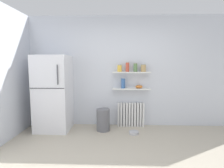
{
  "coord_description": "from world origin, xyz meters",
  "views": [
    {
      "loc": [
        -0.07,
        -2.24,
        1.49
      ],
      "look_at": [
        -0.22,
        1.6,
        1.05
      ],
      "focal_mm": 28.57,
      "sensor_mm": 36.0,
      "label": 1
    }
  ],
  "objects_px": {
    "storage_jar_0": "(120,68)",
    "storage_jar_3": "(143,68)",
    "refrigerator": "(53,93)",
    "storage_jar_1": "(127,67)",
    "shelf_bowl": "(139,87)",
    "vase": "(123,83)",
    "trash_bin": "(103,120)",
    "storage_jar_2": "(135,67)",
    "radiator": "(131,114)",
    "pet_food_bowl": "(134,133)"
  },
  "relations": [
    {
      "from": "storage_jar_0",
      "to": "pet_food_bowl",
      "type": "bearing_deg",
      "value": -55.69
    },
    {
      "from": "refrigerator",
      "to": "storage_jar_1",
      "type": "xyz_separation_m",
      "value": [
        1.66,
        0.24,
        0.58
      ]
    },
    {
      "from": "vase",
      "to": "radiator",
      "type": "bearing_deg",
      "value": 9.08
    },
    {
      "from": "storage_jar_0",
      "to": "trash_bin",
      "type": "relative_size",
      "value": 0.35
    },
    {
      "from": "radiator",
      "to": "vase",
      "type": "distance_m",
      "value": 0.78
    },
    {
      "from": "storage_jar_1",
      "to": "vase",
      "type": "relative_size",
      "value": 1.01
    },
    {
      "from": "radiator",
      "to": "pet_food_bowl",
      "type": "bearing_deg",
      "value": -85.82
    },
    {
      "from": "shelf_bowl",
      "to": "refrigerator",
      "type": "bearing_deg",
      "value": -173.03
    },
    {
      "from": "refrigerator",
      "to": "trash_bin",
      "type": "distance_m",
      "value": 1.26
    },
    {
      "from": "trash_bin",
      "to": "storage_jar_0",
      "type": "bearing_deg",
      "value": 37.95
    },
    {
      "from": "storage_jar_1",
      "to": "storage_jar_0",
      "type": "bearing_deg",
      "value": -180.0
    },
    {
      "from": "storage_jar_1",
      "to": "trash_bin",
      "type": "distance_m",
      "value": 1.32
    },
    {
      "from": "vase",
      "to": "shelf_bowl",
      "type": "xyz_separation_m",
      "value": [
        0.37,
        0.0,
        -0.08
      ]
    },
    {
      "from": "trash_bin",
      "to": "pet_food_bowl",
      "type": "xyz_separation_m",
      "value": [
        0.67,
        -0.17,
        -0.22
      ]
    },
    {
      "from": "trash_bin",
      "to": "pet_food_bowl",
      "type": "bearing_deg",
      "value": -14.2
    },
    {
      "from": "storage_jar_1",
      "to": "pet_food_bowl",
      "type": "bearing_deg",
      "value": -74.39
    },
    {
      "from": "vase",
      "to": "shelf_bowl",
      "type": "distance_m",
      "value": 0.38
    },
    {
      "from": "pet_food_bowl",
      "to": "storage_jar_2",
      "type": "bearing_deg",
      "value": 82.96
    },
    {
      "from": "storage_jar_2",
      "to": "shelf_bowl",
      "type": "distance_m",
      "value": 0.46
    },
    {
      "from": "pet_food_bowl",
      "to": "shelf_bowl",
      "type": "bearing_deg",
      "value": 72.16
    },
    {
      "from": "storage_jar_2",
      "to": "storage_jar_3",
      "type": "distance_m",
      "value": 0.18
    },
    {
      "from": "radiator",
      "to": "trash_bin",
      "type": "height_order",
      "value": "radiator"
    },
    {
      "from": "storage_jar_3",
      "to": "storage_jar_2",
      "type": "bearing_deg",
      "value": -180.0
    },
    {
      "from": "refrigerator",
      "to": "pet_food_bowl",
      "type": "xyz_separation_m",
      "value": [
        1.79,
        -0.22,
        -0.81
      ]
    },
    {
      "from": "storage_jar_0",
      "to": "shelf_bowl",
      "type": "xyz_separation_m",
      "value": [
        0.45,
        0.0,
        -0.43
      ]
    },
    {
      "from": "refrigerator",
      "to": "storage_jar_1",
      "type": "relative_size",
      "value": 7.34
    },
    {
      "from": "refrigerator",
      "to": "vase",
      "type": "height_order",
      "value": "refrigerator"
    },
    {
      "from": "refrigerator",
      "to": "shelf_bowl",
      "type": "xyz_separation_m",
      "value": [
        1.93,
        0.24,
        0.12
      ]
    },
    {
      "from": "storage_jar_1",
      "to": "pet_food_bowl",
      "type": "distance_m",
      "value": 1.47
    },
    {
      "from": "refrigerator",
      "to": "storage_jar_0",
      "type": "xyz_separation_m",
      "value": [
        1.48,
        0.24,
        0.55
      ]
    },
    {
      "from": "storage_jar_1",
      "to": "vase",
      "type": "bearing_deg",
      "value": 180.0
    },
    {
      "from": "storage_jar_3",
      "to": "vase",
      "type": "xyz_separation_m",
      "value": [
        -0.46,
        -0.0,
        -0.36
      ]
    },
    {
      "from": "storage_jar_2",
      "to": "shelf_bowl",
      "type": "relative_size",
      "value": 1.25
    },
    {
      "from": "storage_jar_2",
      "to": "pet_food_bowl",
      "type": "height_order",
      "value": "storage_jar_2"
    },
    {
      "from": "vase",
      "to": "shelf_bowl",
      "type": "relative_size",
      "value": 1.36
    },
    {
      "from": "radiator",
      "to": "storage_jar_2",
      "type": "distance_m",
      "value": 1.13
    },
    {
      "from": "storage_jar_3",
      "to": "trash_bin",
      "type": "distance_m",
      "value": 1.49
    },
    {
      "from": "storage_jar_0",
      "to": "storage_jar_3",
      "type": "xyz_separation_m",
      "value": [
        0.55,
        0.0,
        0.0
      ]
    },
    {
      "from": "storage_jar_2",
      "to": "trash_bin",
      "type": "bearing_deg",
      "value": -158.75
    },
    {
      "from": "storage_jar_2",
      "to": "storage_jar_3",
      "type": "relative_size",
      "value": 1.18
    },
    {
      "from": "pet_food_bowl",
      "to": "storage_jar_3",
      "type": "bearing_deg",
      "value": 62.24
    },
    {
      "from": "radiator",
      "to": "shelf_bowl",
      "type": "xyz_separation_m",
      "value": [
        0.18,
        -0.03,
        0.68
      ]
    },
    {
      "from": "storage_jar_0",
      "to": "storage_jar_2",
      "type": "xyz_separation_m",
      "value": [
        0.36,
        0.0,
        0.02
      ]
    },
    {
      "from": "vase",
      "to": "storage_jar_1",
      "type": "bearing_deg",
      "value": 0.0
    },
    {
      "from": "storage_jar_0",
      "to": "shelf_bowl",
      "type": "distance_m",
      "value": 0.62
    },
    {
      "from": "storage_jar_2",
      "to": "vase",
      "type": "bearing_deg",
      "value": 180.0
    },
    {
      "from": "vase",
      "to": "pet_food_bowl",
      "type": "height_order",
      "value": "vase"
    },
    {
      "from": "storage_jar_3",
      "to": "storage_jar_0",
      "type": "bearing_deg",
      "value": -180.0
    },
    {
      "from": "shelf_bowl",
      "to": "vase",
      "type": "bearing_deg",
      "value": 180.0
    },
    {
      "from": "storage_jar_0",
      "to": "storage_jar_2",
      "type": "distance_m",
      "value": 0.37
    }
  ]
}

